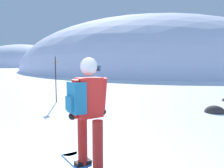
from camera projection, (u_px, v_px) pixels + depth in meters
name	position (u px, v px, depth m)	size (l,w,h in m)	color
ridge_peak_main	(153.00, 70.00, 34.53)	(38.09, 34.29, 15.01)	silver
ridge_peak_far	(23.00, 66.00, 50.05)	(20.09, 18.08, 9.09)	silver
snowboarder_main	(87.00, 112.00, 3.42)	(1.38, 1.38, 1.71)	blue
piste_marker_near	(56.00, 76.00, 8.96)	(0.20, 0.20, 1.81)	black
rock_small	(215.00, 112.00, 7.38)	(0.63, 0.53, 0.44)	#383333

